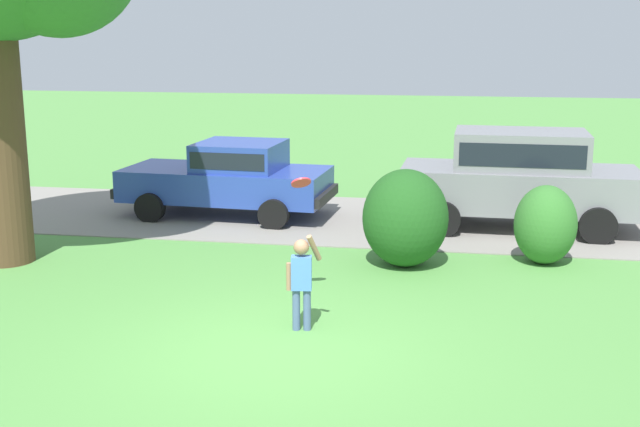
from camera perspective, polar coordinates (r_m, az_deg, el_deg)
The scene contains 8 objects.
ground_plane at distance 10.04m, azimuth -3.27°, elevation -9.53°, with size 80.00×80.00×0.00m, color #518E42.
driveway_strip at distance 16.68m, azimuth 2.16°, elevation -0.43°, with size 28.00×4.40×0.02m, color gray.
shrub_near_tree at distance 13.35m, azimuth 5.99°, elevation -0.32°, with size 1.40×1.40×1.61m.
shrub_centre_left at distance 13.96m, azimuth 15.50°, elevation -0.75°, with size 1.03×1.10×1.32m.
parked_sedan at distance 17.00m, azimuth -6.28°, elevation 2.63°, with size 4.50×2.29×1.56m.
parked_suv at distance 16.21m, azimuth 13.76°, elevation 2.68°, with size 4.75×2.19×1.92m.
child_thrower at distance 10.45m, azimuth -1.30°, elevation -4.45°, with size 0.44×0.30×1.29m.
frisbee at distance 11.24m, azimuth -1.32°, elevation 2.18°, with size 0.32×0.25×0.25m.
Camera 1 is at (2.13, -9.05, 3.80)m, focal length 45.72 mm.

